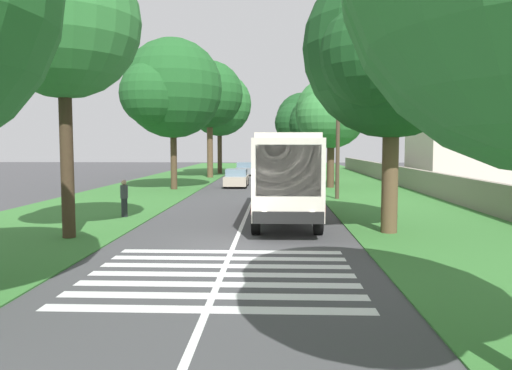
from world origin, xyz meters
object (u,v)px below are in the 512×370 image
object	(u,v)px
trailing_car_2	(245,169)
roadside_tree_left_4	(57,24)
roadside_tree_right_0	(388,54)
roadside_tree_right_2	(313,122)
roadside_tree_left_2	(171,91)
trailing_minibus_0	(277,159)
roadside_tree_left_3	(208,97)
coach_bus	(285,171)
trailing_car_1	(281,174)
roadside_tree_right_4	(301,121)
trailing_car_0	(237,178)
utility_pole	(338,127)
pedestrian	(124,198)
roadside_tree_left_1	(219,106)
roadside_tree_right_3	(329,115)
roadside_building	(457,142)

from	to	relation	value
trailing_car_2	roadside_tree_left_4	bearing A→B (deg)	173.91
roadside_tree_right_0	roadside_tree_right_2	xyz separation A→B (m)	(38.29, -0.14, -0.74)
roadside_tree_left_2	roadside_tree_left_4	size ratio (longest dim) A/B	1.09
trailing_minibus_0	roadside_tree_left_3	world-z (taller)	roadside_tree_left_3
coach_bus	roadside_tree_left_3	size ratio (longest dim) A/B	0.95
roadside_tree_left_3	roadside_tree_right_2	bearing A→B (deg)	-58.50
trailing_car_1	roadside_tree_right_4	distance (m)	23.17
trailing_car_0	roadside_tree_left_4	xyz separation A→B (m)	(-22.18, 4.39, 6.73)
roadside_tree_left_3	roadside_tree_right_2	size ratio (longest dim) A/B	1.32
roadside_tree_right_4	utility_pole	world-z (taller)	roadside_tree_right_4
trailing_minibus_0	roadside_tree_right_4	size ratio (longest dim) A/B	0.58
utility_pole	pedestrian	size ratio (longest dim) A/B	4.96
roadside_tree_left_1	roadside_tree_right_4	xyz separation A→B (m)	(9.69, -10.00, -1.26)
trailing_car_0	roadside_tree_right_3	bearing A→B (deg)	-94.80
trailing_car_2	trailing_minibus_0	distance (m)	9.47
roadside_tree_left_4	pedestrian	distance (m)	8.33
roadside_tree_right_4	pedestrian	bearing A→B (deg)	167.09
trailing_minibus_0	pedestrian	bearing A→B (deg)	170.22
utility_pole	roadside_tree_left_1	bearing A→B (deg)	20.82
roadside_tree_left_4	trailing_car_1	bearing A→B (deg)	-15.90
trailing_minibus_0	utility_pole	world-z (taller)	utility_pole
coach_bus	trailing_car_2	size ratio (longest dim) A/B	2.60
roadside_tree_left_1	roadside_tree_right_2	size ratio (longest dim) A/B	1.31
trailing_car_1	roadside_tree_left_1	size ratio (longest dim) A/B	0.37
trailing_car_2	roadside_tree_left_4	xyz separation A→B (m)	(-37.90, 4.04, 6.73)
roadside_tree_left_3	roadside_tree_right_0	distance (m)	33.39
coach_bus	roadside_tree_right_3	world-z (taller)	roadside_tree_right_3
roadside_tree_right_2	trailing_car_2	bearing A→B (deg)	105.41
roadside_building	trailing_car_0	bearing A→B (deg)	103.22
roadside_tree_left_3	roadside_tree_right_3	distance (m)	16.19
roadside_tree_left_3	pedestrian	size ratio (longest dim) A/B	6.95
trailing_car_0	roadside_tree_left_2	bearing A→B (deg)	119.08
roadside_tree_right_3	roadside_building	xyz separation A→B (m)	(5.02, -11.61, -2.02)
roadside_tree_left_2	roadside_tree_right_2	bearing A→B (deg)	-30.40
trailing_car_0	trailing_minibus_0	world-z (taller)	trailing_minibus_0
roadside_tree_left_3	roadside_tree_left_4	bearing A→B (deg)	178.84
roadside_tree_right_4	roadside_tree_left_2	bearing A→B (deg)	159.98
trailing_car_2	utility_pole	world-z (taller)	utility_pole
trailing_minibus_0	roadside_building	distance (m)	25.37
roadside_tree_right_0	trailing_car_1	bearing A→B (deg)	7.90
roadside_tree_right_0	pedestrian	distance (m)	12.90
roadside_tree_right_4	utility_pole	bearing A→B (deg)	-179.46
roadside_tree_left_2	roadside_building	bearing A→B (deg)	-73.39
trailing_car_2	roadside_tree_right_2	distance (m)	9.55
utility_pole	roadside_tree_right_4	bearing A→B (deg)	0.54
roadside_tree_left_1	roadside_tree_right_3	world-z (taller)	roadside_tree_left_1
trailing_car_2	roadside_building	distance (m)	22.44
trailing_minibus_0	roadside_tree_right_3	bearing A→B (deg)	-171.20
trailing_minibus_0	roadside_tree_right_0	xyz separation A→B (m)	(-44.86, -3.89, 5.11)
trailing_minibus_0	roadside_tree_right_2	xyz separation A→B (m)	(-6.57, -4.02, 4.37)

